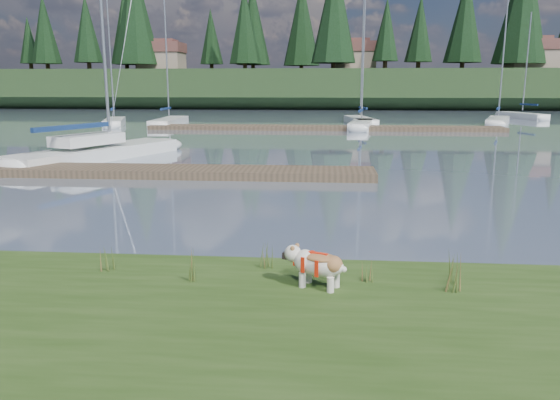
{
  "coord_description": "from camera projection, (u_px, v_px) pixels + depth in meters",
  "views": [
    {
      "loc": [
        2.19,
        -10.65,
        3.36
      ],
      "look_at": [
        1.34,
        -0.5,
        1.18
      ],
      "focal_mm": 35.0,
      "sensor_mm": 36.0,
      "label": 1
    }
  ],
  "objects": [
    {
      "name": "sailboat_bg_1",
      "position": [
        171.0,
        121.0,
        45.56
      ],
      "size": [
        1.93,
        8.34,
        12.32
      ],
      "rotation": [
        0.0,
        0.0,
        1.61
      ],
      "color": "white",
      "rests_on": "ground"
    },
    {
      "name": "sailboat_main",
      "position": [
        109.0,
        149.0,
        25.17
      ],
      "size": [
        5.72,
        9.9,
        14.19
      ],
      "rotation": [
        0.0,
        0.0,
        1.16
      ],
      "color": "white",
      "rests_on": "ground"
    },
    {
      "name": "sailboat_bg_5",
      "position": [
        518.0,
        115.0,
        53.76
      ],
      "size": [
        3.52,
        7.03,
        10.07
      ],
      "rotation": [
        0.0,
        0.0,
        1.9
      ],
      "color": "white",
      "rests_on": "ground"
    },
    {
      "name": "weed_5",
      "position": [
        455.0,
        269.0,
        8.37
      ],
      "size": [
        0.17,
        0.14,
        0.54
      ],
      "color": "#475B23",
      "rests_on": "bank"
    },
    {
      "name": "conifer_3",
      "position": [
        244.0,
        25.0,
        79.79
      ],
      "size": [
        4.84,
        4.84,
        12.25
      ],
      "color": "#382619",
      "rests_on": "ridge"
    },
    {
      "name": "weed_1",
      "position": [
        267.0,
        255.0,
        9.06
      ],
      "size": [
        0.17,
        0.14,
        0.54
      ],
      "color": "#475B23",
      "rests_on": "bank"
    },
    {
      "name": "mud_lip",
      "position": [
        200.0,
        273.0,
        9.69
      ],
      "size": [
        60.0,
        0.5,
        0.14
      ],
      "primitive_type": "cube",
      "color": "#33281C",
      "rests_on": "ground"
    },
    {
      "name": "sailboat_bg_2",
      "position": [
        362.0,
        124.0,
        42.2
      ],
      "size": [
        2.48,
        7.57,
        11.23
      ],
      "rotation": [
        0.0,
        0.0,
        1.43
      ],
      "color": "white",
      "rests_on": "ground"
    },
    {
      "name": "weed_2",
      "position": [
        456.0,
        274.0,
        7.99
      ],
      "size": [
        0.17,
        0.14,
        0.67
      ],
      "color": "#475B23",
      "rests_on": "bank"
    },
    {
      "name": "ground",
      "position": [
        297.0,
        130.0,
        40.5
      ],
      "size": [
        200.0,
        200.0,
        0.0
      ],
      "primitive_type": "plane",
      "color": "slate",
      "rests_on": "ground"
    },
    {
      "name": "house_1",
      "position": [
        354.0,
        56.0,
        78.43
      ],
      "size": [
        6.3,
        5.3,
        4.65
      ],
      "color": "gray",
      "rests_on": "ridge"
    },
    {
      "name": "ridge",
      "position": [
        312.0,
        89.0,
        81.87
      ],
      "size": [
        200.0,
        20.0,
        5.0
      ],
      "primitive_type": "cube",
      "color": "black",
      "rests_on": "ground"
    },
    {
      "name": "conifer_2",
      "position": [
        135.0,
        10.0,
        76.75
      ],
      "size": [
        6.6,
        6.6,
        16.05
      ],
      "color": "#382619",
      "rests_on": "ridge"
    },
    {
      "name": "conifer_5",
      "position": [
        420.0,
        29.0,
        75.98
      ],
      "size": [
        3.96,
        3.96,
        10.35
      ],
      "color": "#382619",
      "rests_on": "ridge"
    },
    {
      "name": "dock_near",
      "position": [
        159.0,
        171.0,
        20.33
      ],
      "size": [
        16.0,
        2.0,
        0.3
      ],
      "primitive_type": "cube",
      "color": "#4C3D2C",
      "rests_on": "ground"
    },
    {
      "name": "sailboat_bg_3",
      "position": [
        359.0,
        120.0,
        46.67
      ],
      "size": [
        2.7,
        7.96,
        11.51
      ],
      "rotation": [
        0.0,
        0.0,
        1.72
      ],
      "color": "white",
      "rests_on": "ground"
    },
    {
      "name": "sailboat_bg_4",
      "position": [
        498.0,
        120.0,
        45.99
      ],
      "size": [
        4.05,
        7.93,
        11.6
      ],
      "rotation": [
        0.0,
        0.0,
        1.24
      ],
      "color": "white",
      "rests_on": "ground"
    },
    {
      "name": "weed_3",
      "position": [
        108.0,
        258.0,
        8.95
      ],
      "size": [
        0.17,
        0.14,
        0.48
      ],
      "color": "#475B23",
      "rests_on": "bank"
    },
    {
      "name": "weed_0",
      "position": [
        194.0,
        268.0,
        8.41
      ],
      "size": [
        0.17,
        0.14,
        0.54
      ],
      "color": "#475B23",
      "rests_on": "bank"
    },
    {
      "name": "weed_4",
      "position": [
        368.0,
        272.0,
        8.45
      ],
      "size": [
        0.17,
        0.14,
        0.35
      ],
      "color": "#475B23",
      "rests_on": "bank"
    },
    {
      "name": "conifer_4",
      "position": [
        334.0,
        9.0,
        72.59
      ],
      "size": [
        6.16,
        6.16,
        15.1
      ],
      "color": "#382619",
      "rests_on": "ridge"
    },
    {
      "name": "house_2",
      "position": [
        531.0,
        54.0,
        74.5
      ],
      "size": [
        6.3,
        5.3,
        4.65
      ],
      "color": "gray",
      "rests_on": "ridge"
    },
    {
      "name": "house_0",
      "position": [
        162.0,
        56.0,
        79.75
      ],
      "size": [
        6.3,
        5.3,
        4.65
      ],
      "color": "gray",
      "rests_on": "ridge"
    },
    {
      "name": "conifer_1",
      "position": [
        45.0,
        29.0,
        81.38
      ],
      "size": [
        4.4,
        4.4,
        11.3
      ],
      "color": "#382619",
      "rests_on": "ridge"
    },
    {
      "name": "sailboat_bg_0",
      "position": [
        115.0,
        121.0,
        44.8
      ],
      "size": [
        3.33,
        7.03,
        10.17
      ],
      "rotation": [
        0.0,
        0.0,
        1.87
      ],
      "color": "white",
      "rests_on": "ground"
    },
    {
      "name": "dock_far",
      "position": [
        324.0,
        128.0,
        40.3
      ],
      "size": [
        26.0,
        2.2,
        0.3
      ],
      "primitive_type": "cube",
      "color": "#4C3D2C",
      "rests_on": "ground"
    },
    {
      "name": "bulldog",
      "position": [
        318.0,
        263.0,
        8.17
      ],
      "size": [
        1.01,
        0.66,
        0.6
      ],
      "rotation": [
        0.0,
        0.0,
        2.75
      ],
      "color": "silver",
      "rests_on": "bank"
    },
    {
      "name": "conifer_6",
      "position": [
        523.0,
        2.0,
        72.3
      ],
      "size": [
        7.04,
        7.04,
        17.0
      ],
      "color": "#382619",
      "rests_on": "ridge"
    }
  ]
}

